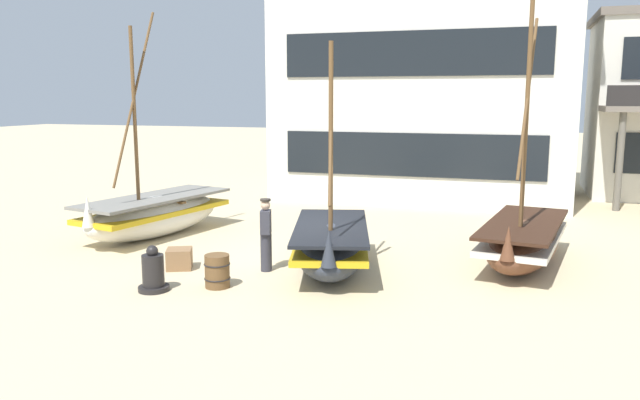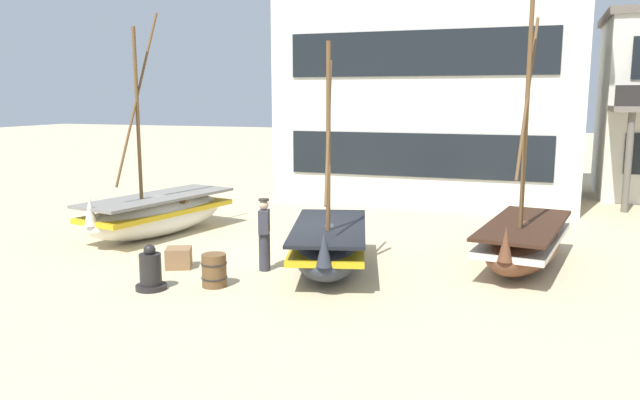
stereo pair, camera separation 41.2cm
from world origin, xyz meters
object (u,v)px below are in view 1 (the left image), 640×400
object	(u,v)px
fishing_boat_far_right	(331,245)
cargo_crate	(179,259)
capstan_winch	(153,273)
wooden_barrel	(217,271)
fishing_boat_centre_large	(155,214)
harbor_building_main	(426,59)
fisherman_by_hull	(266,235)
fishing_boat_near_left	(523,241)

from	to	relation	value
fishing_boat_far_right	cargo_crate	world-z (taller)	fishing_boat_far_right
capstan_winch	wooden_barrel	size ratio (longest dim) A/B	1.38
capstan_winch	cargo_crate	size ratio (longest dim) A/B	1.70
fishing_boat_centre_large	capstan_winch	bearing A→B (deg)	-58.09
wooden_barrel	fishing_boat_centre_large	bearing A→B (deg)	135.60
fishing_boat_centre_large	harbor_building_main	world-z (taller)	harbor_building_main
cargo_crate	harbor_building_main	bearing A→B (deg)	73.54
fisherman_by_hull	harbor_building_main	xyz separation A→B (m)	(1.78, 12.35, 4.58)
capstan_winch	cargo_crate	xyz separation A→B (m)	(-0.35, 1.64, -0.14)
capstan_winch	cargo_crate	world-z (taller)	capstan_winch
fishing_boat_near_left	cargo_crate	xyz separation A→B (m)	(-7.62, -2.77, -0.36)
wooden_barrel	fishing_boat_near_left	bearing A→B (deg)	31.76
fishing_boat_near_left	fishing_boat_far_right	xyz separation A→B (m)	(-4.21, -1.85, 0.00)
fishing_boat_centre_large	cargo_crate	size ratio (longest dim) A/B	11.02
fisherman_by_hull	cargo_crate	distance (m)	2.14
cargo_crate	fishing_boat_far_right	bearing A→B (deg)	15.11
harbor_building_main	fisherman_by_hull	bearing A→B (deg)	-98.20
fishing_boat_centre_large	wooden_barrel	distance (m)	5.50
fishing_boat_far_right	cargo_crate	distance (m)	3.56
fisherman_by_hull	harbor_building_main	bearing A→B (deg)	81.80
capstan_winch	harbor_building_main	bearing A→B (deg)	76.63
capstan_winch	harbor_building_main	xyz separation A→B (m)	(3.43, 14.43, 5.03)
fishing_boat_near_left	capstan_winch	world-z (taller)	fishing_boat_near_left
cargo_crate	harbor_building_main	xyz separation A→B (m)	(3.78, 12.79, 5.18)
fishing_boat_near_left	fisherman_by_hull	world-z (taller)	fishing_boat_near_left
fishing_boat_near_left	fishing_boat_centre_large	xyz separation A→B (m)	(-10.05, 0.05, 0.05)
fisherman_by_hull	harbor_building_main	world-z (taller)	harbor_building_main
capstan_winch	wooden_barrel	world-z (taller)	capstan_winch
fishing_boat_near_left	fishing_boat_centre_large	bearing A→B (deg)	179.69
fishing_boat_centre_large	fishing_boat_near_left	bearing A→B (deg)	-0.31
fishing_boat_centre_large	wooden_barrel	bearing A→B (deg)	-44.40
fishing_boat_centre_large	cargo_crate	xyz separation A→B (m)	(2.43, -2.83, -0.41)
fishing_boat_near_left	capstan_winch	bearing A→B (deg)	-148.78
fishing_boat_near_left	capstan_winch	size ratio (longest dim) A/B	6.30
fishing_boat_centre_large	wooden_barrel	size ratio (longest dim) A/B	8.94
fishing_boat_near_left	fisherman_by_hull	xyz separation A→B (m)	(-5.62, -2.32, 0.24)
fishing_boat_far_right	cargo_crate	bearing A→B (deg)	-164.89
fishing_boat_far_right	fishing_boat_centre_large	bearing A→B (deg)	161.96
fishing_boat_far_right	harbor_building_main	distance (m)	12.82
fishing_boat_near_left	capstan_winch	xyz separation A→B (m)	(-7.27, -4.41, -0.21)
fishing_boat_centre_large	fishing_boat_far_right	world-z (taller)	fishing_boat_centre_large
fishing_boat_far_right	fishing_boat_near_left	bearing A→B (deg)	23.73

